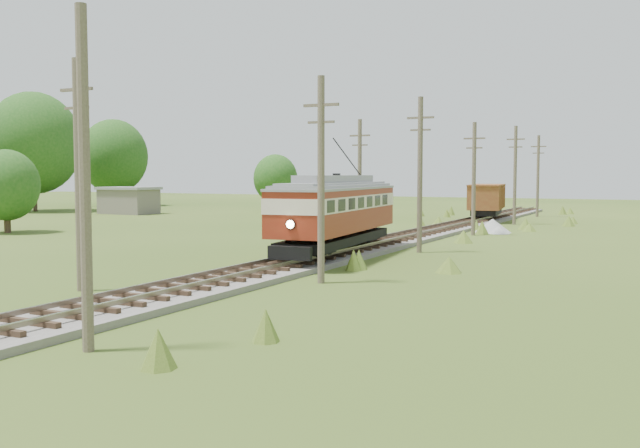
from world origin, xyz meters
The scene contains 17 objects.
railbed_main centered at (0.00, 34.00, 0.19)m, with size 3.60×96.00×0.57m.
streetcar centered at (0.00, 26.48, 2.74)m, with size 4.36×13.12×5.94m.
gondola centered at (0.00, 60.76, 2.19)m, with size 4.27×9.42×3.02m.
gravel_pile centered at (3.82, 47.08, 0.51)m, with size 2.98×3.16×1.08m.
utility_pole_r_1 centered at (3.10, 5.00, 4.40)m, with size 0.30×0.30×8.80m.
utility_pole_r_2 centered at (3.30, 18.00, 4.42)m, with size 1.60×0.30×8.60m.
utility_pole_r_3 centered at (3.20, 31.00, 4.63)m, with size 1.60×0.30×9.00m.
utility_pole_r_4 centered at (3.00, 44.00, 4.32)m, with size 1.60×0.30×8.40m.
utility_pole_r_5 centered at (3.40, 57.00, 4.58)m, with size 1.60×0.30×8.90m.
utility_pole_r_6 centered at (3.20, 70.00, 4.47)m, with size 1.60×0.30×8.70m.
utility_pole_l_a centered at (-4.20, 12.00, 4.63)m, with size 1.60×0.30×9.00m.
utility_pole_l_b centered at (-4.50, 40.00, 4.42)m, with size 1.60×0.30×8.60m.
tree_left_4 centered at (-54.00, 54.00, 8.37)m, with size 11.34×11.34×14.61m.
tree_left_5 centered at (-56.00, 70.00, 7.12)m, with size 9.66×9.66×12.44m.
tree_mid_a centered at (-28.00, 68.00, 4.02)m, with size 5.46×5.46×7.03m.
tree_mid_c centered at (-30.00, 30.00, 3.71)m, with size 5.04×5.04×6.49m.
shed centered at (-40.00, 55.00, 1.57)m, with size 6.40×4.40×3.10m.
Camera 1 is at (16.52, -8.46, 4.55)m, focal length 40.00 mm.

